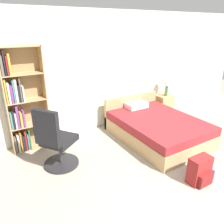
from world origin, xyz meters
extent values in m
cube|color=silver|center=(0.00, 3.23, 1.30)|extent=(9.00, 0.06, 2.60)
cube|color=tan|center=(-2.10, 3.02, 0.98)|extent=(0.02, 0.27, 1.96)
cube|color=tan|center=(-1.41, 3.02, 0.98)|extent=(0.02, 0.27, 1.96)
cube|color=#A48256|center=(-1.76, 3.15, 0.98)|extent=(0.72, 0.01, 1.96)
cube|color=tan|center=(-1.76, 3.02, 0.01)|extent=(0.68, 0.26, 0.02)
cube|color=#665B51|center=(-2.07, 2.98, 0.17)|extent=(0.04, 0.17, 0.30)
cube|color=beige|center=(-2.02, 2.98, 0.19)|extent=(0.04, 0.17, 0.34)
cube|color=orange|center=(-1.97, 3.00, 0.21)|extent=(0.03, 0.21, 0.38)
cube|color=black|center=(-1.92, 2.97, 0.17)|extent=(0.04, 0.16, 0.31)
cube|color=maroon|center=(-1.88, 2.98, 0.21)|extent=(0.03, 0.18, 0.39)
cube|color=teal|center=(-1.84, 2.97, 0.18)|extent=(0.02, 0.16, 0.33)
cube|color=#2D6638|center=(-1.81, 2.98, 0.22)|extent=(0.02, 0.19, 0.41)
cube|color=tan|center=(-1.76, 3.02, 0.50)|extent=(0.68, 0.26, 0.02)
cube|color=teal|center=(-2.07, 2.99, 0.67)|extent=(0.03, 0.21, 0.31)
cube|color=black|center=(-2.04, 2.99, 0.67)|extent=(0.03, 0.21, 0.33)
cube|color=beige|center=(-2.00, 2.97, 0.66)|extent=(0.03, 0.15, 0.30)
cube|color=#7A387F|center=(-1.96, 2.97, 0.72)|extent=(0.04, 0.16, 0.43)
cube|color=gold|center=(-1.90, 2.98, 0.66)|extent=(0.04, 0.19, 0.29)
cube|color=#7A387F|center=(-1.86, 2.96, 0.68)|extent=(0.03, 0.15, 0.33)
cube|color=tan|center=(-1.76, 3.02, 0.99)|extent=(0.68, 0.26, 0.02)
cube|color=gold|center=(-2.07, 2.99, 1.21)|extent=(0.03, 0.20, 0.43)
cube|color=beige|center=(-2.03, 2.99, 1.18)|extent=(0.03, 0.21, 0.37)
cube|color=#7A387F|center=(-1.99, 2.98, 1.16)|extent=(0.04, 0.18, 0.32)
cube|color=teal|center=(-1.95, 2.97, 1.20)|extent=(0.02, 0.17, 0.40)
cube|color=beige|center=(-1.91, 2.97, 1.21)|extent=(0.04, 0.17, 0.41)
cube|color=black|center=(-1.87, 3.00, 1.15)|extent=(0.03, 0.21, 0.31)
cube|color=#665B51|center=(-1.84, 2.98, 1.21)|extent=(0.02, 0.19, 0.42)
cube|color=beige|center=(-1.80, 2.98, 1.14)|extent=(0.03, 0.19, 0.28)
cube|color=tan|center=(-1.76, 3.02, 1.48)|extent=(0.68, 0.26, 0.02)
cube|color=#665B51|center=(-2.07, 2.97, 1.66)|extent=(0.04, 0.16, 0.34)
cube|color=black|center=(-2.02, 2.97, 1.70)|extent=(0.02, 0.16, 0.41)
cube|color=maroon|center=(-1.99, 2.99, 1.65)|extent=(0.02, 0.20, 0.32)
cube|color=gold|center=(-1.95, 2.97, 1.67)|extent=(0.04, 0.16, 0.36)
cube|color=tan|center=(-1.76, 3.02, 1.95)|extent=(0.72, 0.27, 0.02)
cube|color=tan|center=(0.62, 2.03, 0.15)|extent=(1.47, 1.99, 0.30)
cube|color=maroon|center=(0.62, 2.03, 0.38)|extent=(1.44, 1.95, 0.17)
cube|color=tan|center=(0.62, 2.98, 0.36)|extent=(1.47, 0.08, 0.72)
cube|color=white|center=(0.62, 2.77, 0.53)|extent=(0.50, 0.30, 0.12)
cylinder|color=#232326|center=(-1.46, 2.16, 0.02)|extent=(0.60, 0.60, 0.04)
cylinder|color=#333338|center=(-1.46, 2.16, 0.24)|extent=(0.06, 0.06, 0.39)
cube|color=black|center=(-1.46, 2.16, 0.48)|extent=(0.67, 0.67, 0.10)
cube|color=black|center=(-1.69, 2.00, 0.82)|extent=(0.32, 0.40, 0.58)
cube|color=tan|center=(1.66, 2.96, 0.28)|extent=(0.42, 0.40, 0.57)
sphere|color=tan|center=(1.66, 2.75, 0.40)|extent=(0.02, 0.02, 0.02)
cylinder|color=tan|center=(1.67, 2.95, 0.58)|extent=(0.14, 0.14, 0.02)
cylinder|color=tan|center=(1.67, 2.95, 0.77)|extent=(0.02, 0.02, 0.36)
cone|color=beige|center=(1.67, 2.95, 1.04)|extent=(0.21, 0.21, 0.18)
cylinder|color=#3F8C4C|center=(1.64, 2.86, 0.69)|extent=(0.07, 0.07, 0.23)
cylinder|color=#2D2D33|center=(1.64, 2.86, 0.82)|extent=(0.05, 0.05, 0.03)
cube|color=navy|center=(0.33, 0.69, 0.17)|extent=(0.30, 0.21, 0.34)
cube|color=navy|center=(0.33, 0.55, 0.10)|extent=(0.22, 0.07, 0.16)
cube|color=maroon|center=(0.21, 0.62, 0.22)|extent=(0.36, 0.19, 0.43)
cube|color=maroon|center=(0.21, 0.49, 0.12)|extent=(0.27, 0.07, 0.20)
camera|label=1|loc=(-2.37, -1.06, 2.26)|focal=35.00mm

